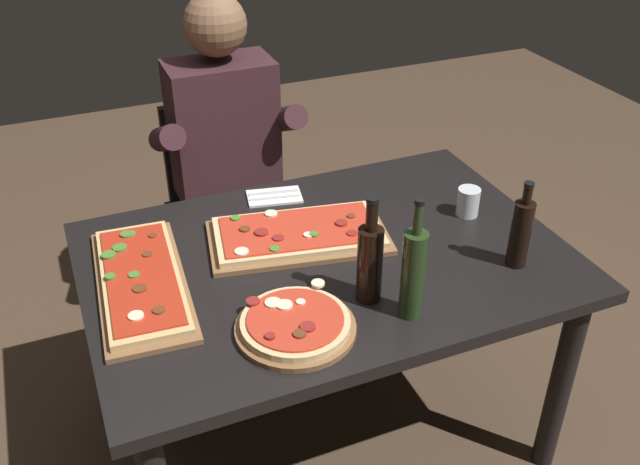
{
  "coord_description": "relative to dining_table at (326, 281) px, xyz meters",
  "views": [
    {
      "loc": [
        -0.67,
        -1.57,
        1.92
      ],
      "look_at": [
        0.0,
        0.05,
        0.79
      ],
      "focal_mm": 39.5,
      "sensor_mm": 36.0,
      "label": 1
    }
  ],
  "objects": [
    {
      "name": "oil_bottle_amber",
      "position": [
        0.03,
        -0.23,
        0.22
      ],
      "size": [
        0.07,
        0.07,
        0.31
      ],
      "color": "black",
      "rests_on": "dining_table"
    },
    {
      "name": "vinegar_bottle_green",
      "position": [
        0.1,
        -0.33,
        0.23
      ],
      "size": [
        0.06,
        0.06,
        0.35
      ],
      "color": "#233819",
      "rests_on": "dining_table"
    },
    {
      "name": "tumbler_near_camera",
      "position": [
        0.51,
        0.04,
        0.14
      ],
      "size": [
        0.07,
        0.07,
        0.09
      ],
      "color": "silver",
      "rests_on": "dining_table"
    },
    {
      "name": "pizza_round_far",
      "position": [
        -0.21,
        -0.28,
        0.12
      ],
      "size": [
        0.31,
        0.31,
        0.05
      ],
      "color": "brown",
      "rests_on": "dining_table"
    },
    {
      "name": "pizza_rectangular_front",
      "position": [
        -0.05,
        0.11,
        0.12
      ],
      "size": [
        0.58,
        0.38,
        0.05
      ],
      "color": "brown",
      "rests_on": "dining_table"
    },
    {
      "name": "ground_plane",
      "position": [
        0.0,
        0.0,
        -0.64
      ],
      "size": [
        6.4,
        6.4,
        0.0
      ],
      "primitive_type": "plane",
      "color": "#4C3828"
    },
    {
      "name": "seated_diner",
      "position": [
        -0.08,
        0.74,
        0.1
      ],
      "size": [
        0.53,
        0.41,
        1.33
      ],
      "color": "#23232D",
      "rests_on": "ground_plane"
    },
    {
      "name": "napkin_cutlery_set",
      "position": [
        -0.03,
        0.38,
        0.1
      ],
      "size": [
        0.2,
        0.14,
        0.01
      ],
      "color": "white",
      "rests_on": "dining_table"
    },
    {
      "name": "wine_bottle_dark",
      "position": [
        0.49,
        -0.25,
        0.2
      ],
      "size": [
        0.06,
        0.06,
        0.27
      ],
      "color": "black",
      "rests_on": "dining_table"
    },
    {
      "name": "diner_chair",
      "position": [
        -0.08,
        0.86,
        -0.16
      ],
      "size": [
        0.44,
        0.44,
        0.87
      ],
      "color": "black",
      "rests_on": "ground_plane"
    },
    {
      "name": "pizza_rectangular_left",
      "position": [
        -0.53,
        0.06,
        0.12
      ],
      "size": [
        0.28,
        0.6,
        0.05
      ],
      "color": "brown",
      "rests_on": "dining_table"
    },
    {
      "name": "dining_table",
      "position": [
        0.0,
        0.0,
        0.0
      ],
      "size": [
        1.4,
        0.96,
        0.74
      ],
      "color": "black",
      "rests_on": "ground_plane"
    }
  ]
}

